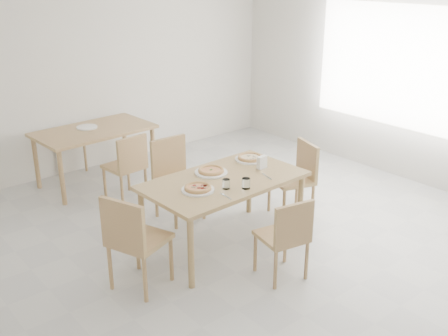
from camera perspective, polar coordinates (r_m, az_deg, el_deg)
room at (r=7.26m, az=20.54°, el=9.94°), size 7.28×7.00×7.00m
main_table at (r=5.29m, az=0.00°, el=-1.93°), size 1.65×0.97×0.75m
chair_south at (r=4.83m, az=6.82°, el=-7.14°), size 0.47×0.47×0.82m
chair_north at (r=6.01m, az=-5.38°, el=-0.50°), size 0.46×0.46×0.93m
chair_west at (r=4.69m, az=-9.89°, el=-7.39°), size 0.59×0.59×0.92m
chair_east at (r=6.10m, az=8.06°, el=-0.63°), size 0.54×0.54×0.87m
plate_margherita at (r=5.40m, az=-1.41°, el=-0.49°), size 0.34×0.34×0.02m
plate_mushroom at (r=5.77m, az=2.86°, el=0.95°), size 0.33×0.33×0.02m
plate_pepperoni at (r=4.99m, az=-2.85°, el=-2.40°), size 0.31×0.31×0.02m
pizza_margherita at (r=5.39m, az=-1.41°, el=-0.26°), size 0.27×0.27×0.03m
pizza_mushroom at (r=5.76m, az=2.87°, el=1.17°), size 0.35×0.35×0.03m
pizza_pepperoni at (r=4.98m, az=-2.86°, el=-2.15°), size 0.32×0.32×0.03m
tumbler_a at (r=5.01m, az=0.23°, el=-1.76°), size 0.07×0.07×0.10m
tumbler_b at (r=5.02m, az=2.41°, el=-1.69°), size 0.08×0.08×0.10m
napkin_holder at (r=5.50m, az=4.16°, el=0.56°), size 0.13×0.08×0.14m
fork_a at (r=4.86m, az=0.19°, el=-3.10°), size 0.03×0.18×0.01m
fork_b at (r=5.32m, az=4.69°, el=-0.94°), size 0.06×0.19×0.01m
second_table at (r=7.10m, az=-13.95°, el=3.49°), size 1.54×0.93×0.75m
chair_back_s at (r=6.50m, az=-10.43°, el=0.52°), size 0.47×0.47×0.86m
chair_back_n at (r=7.81m, az=-16.76°, el=3.45°), size 0.50×0.50×0.85m
plate_empty at (r=7.16m, az=-14.70°, el=4.32°), size 0.27×0.27×0.02m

